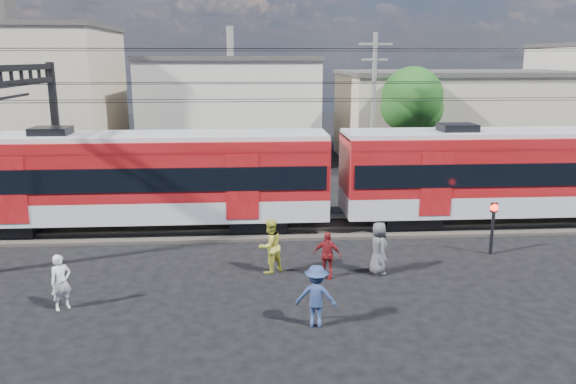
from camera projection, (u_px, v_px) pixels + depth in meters
name	position (u px, v px, depth m)	size (l,w,h in m)	color
ground	(276.00, 310.00, 16.43)	(120.00, 120.00, 0.00)	black
track_bed	(267.00, 228.00, 24.18)	(70.00, 3.40, 0.12)	#2D2823
rail_near	(268.00, 230.00, 23.42)	(70.00, 0.12, 0.12)	#59544C
rail_far	(267.00, 220.00, 24.88)	(70.00, 0.12, 0.12)	#59544C
commuter_train	(139.00, 176.00, 23.28)	(50.30, 3.08, 4.17)	black
catenary	(50.00, 111.00, 22.41)	(70.00, 9.30, 7.52)	black
building_west	(5.00, 97.00, 37.49)	(14.28, 10.20, 9.30)	tan
building_midwest	(232.00, 107.00, 41.63)	(12.24, 12.24, 7.30)	beige
building_mideast	(456.00, 116.00, 39.91)	(16.32, 10.20, 6.30)	tan
utility_pole_mid	(373.00, 108.00, 30.32)	(1.80, 0.24, 8.50)	slate
tree_near	(415.00, 101.00, 33.50)	(3.82, 3.64, 6.72)	#382619
pedestrian_a	(61.00, 282.00, 16.34)	(0.61, 0.40, 1.66)	silver
pedestrian_b	(270.00, 246.00, 19.12)	(0.92, 0.71, 1.89)	gold
pedestrian_c	(316.00, 296.00, 15.27)	(1.13, 0.65, 1.76)	navy
pedestrian_d	(327.00, 255.00, 18.66)	(0.94, 0.39, 1.61)	maroon
pedestrian_e	(378.00, 248.00, 19.02)	(0.89, 0.58, 1.82)	#47474B
crossing_signal	(493.00, 219.00, 20.80)	(0.29, 0.29, 1.99)	black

